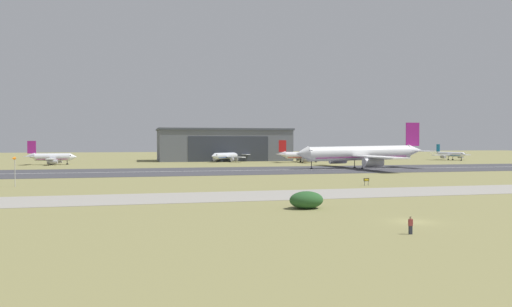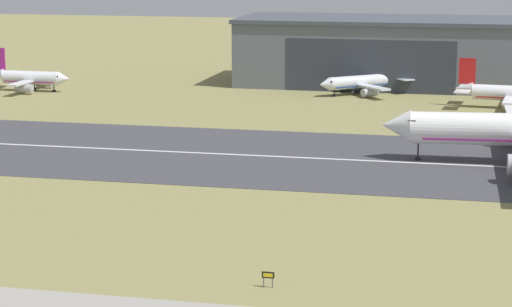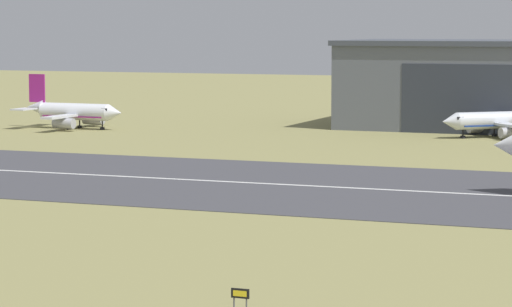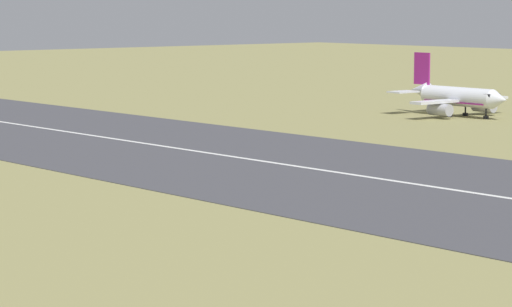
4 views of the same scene
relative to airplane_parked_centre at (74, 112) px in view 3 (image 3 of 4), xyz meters
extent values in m
plane|color=olive|center=(63.05, -109.62, -2.93)|extent=(695.93, 695.93, 0.00)
cube|color=#3D3D42|center=(63.05, -57.91, -2.90)|extent=(455.93, 42.56, 0.06)
cube|color=silver|center=(63.05, -57.91, -2.87)|extent=(410.34, 0.70, 0.01)
cylinder|color=silver|center=(0.35, -0.01, 0.11)|extent=(13.32, 3.34, 2.95)
cone|color=silver|center=(8.29, -0.25, 0.11)|extent=(2.74, 3.02, 2.95)
cone|color=silver|center=(-8.03, 0.24, 0.64)|extent=(3.61, 2.76, 2.65)
cube|color=black|center=(6.83, -0.20, 0.70)|extent=(1.17, 2.54, 0.44)
cube|color=#991E7A|center=(0.35, -0.01, -0.70)|extent=(11.99, 3.15, 0.20)
cube|color=silver|center=(0.45, -5.65, -0.40)|extent=(2.58, 8.39, 0.40)
cylinder|color=#A8A8B2|center=(0.93, -5.00, -1.57)|extent=(3.88, 1.94, 1.83)
cube|color=silver|center=(0.78, 5.61, -0.40)|extent=(2.58, 8.39, 0.40)
cylinder|color=#A8A8B2|center=(1.23, 4.93, -1.57)|extent=(3.88, 1.94, 1.83)
cube|color=#991E7A|center=(-7.50, 0.22, 4.09)|extent=(3.21, 0.38, 5.01)
cube|color=silver|center=(-8.01, -3.49, 0.55)|extent=(2.94, 4.59, 0.24)
cube|color=silver|center=(-7.79, 3.96, 0.55)|extent=(2.94, 4.59, 0.24)
cylinder|color=black|center=(5.76, -0.17, -2.15)|extent=(0.24, 0.24, 1.57)
cylinder|color=black|center=(5.76, -0.17, -2.71)|extent=(0.84, 0.84, 0.44)
cylinder|color=black|center=(0.06, -1.77, -2.15)|extent=(0.24, 0.24, 1.57)
cylinder|color=black|center=(0.06, -1.77, -2.71)|extent=(0.84, 0.84, 0.44)
cylinder|color=black|center=(0.17, 1.76, -2.15)|extent=(0.24, 0.24, 1.57)
cylinder|color=black|center=(0.17, 1.76, -2.71)|extent=(0.84, 0.84, 0.44)
cylinder|color=silver|center=(72.69, 10.78, -0.13)|extent=(13.58, 12.13, 2.81)
cone|color=silver|center=(65.84, 4.96, -0.13)|extent=(3.74, 3.78, 2.81)
cube|color=black|center=(66.90, 5.86, 0.43)|extent=(2.38, 2.53, 0.44)
cube|color=navy|center=(72.69, 10.78, -0.90)|extent=(12.32, 11.03, 0.20)
cube|color=silver|center=(68.65, 15.05, -0.62)|extent=(7.73, 8.46, 0.40)
cylinder|color=#A8A8B2|center=(68.72, 14.17, -1.74)|extent=(3.91, 3.69, 1.74)
cylinder|color=#A8A8B2|center=(75.40, 6.32, -1.74)|extent=(3.91, 3.69, 1.74)
cylinder|color=black|center=(67.72, 6.56, -2.23)|extent=(0.24, 0.24, 1.40)
cylinder|color=black|center=(67.72, 6.56, -2.71)|extent=(0.84, 0.84, 0.44)
cylinder|color=black|center=(71.74, 12.18, -2.23)|extent=(0.24, 0.24, 1.40)
cylinder|color=black|center=(71.74, 12.18, -2.71)|extent=(0.84, 0.84, 0.44)
cylinder|color=black|center=(73.92, 9.62, -2.23)|extent=(0.24, 0.24, 1.40)
cylinder|color=black|center=(73.92, 9.62, -2.71)|extent=(0.84, 0.84, 0.44)
cylinder|color=#4C4C51|center=(78.63, -117.03, -2.45)|extent=(0.10, 0.10, 0.96)
cylinder|color=#4C4C51|center=(79.48, -117.03, -2.45)|extent=(0.10, 0.10, 0.96)
cube|color=black|center=(79.06, -117.03, -1.66)|extent=(1.21, 0.12, 0.62)
cube|color=yellow|center=(79.06, -117.10, -1.66)|extent=(0.92, 0.02, 0.37)
camera|label=1|loc=(31.97, -212.44, 6.29)|focal=35.00mm
camera|label=2|loc=(97.51, -205.24, 28.87)|focal=70.00mm
camera|label=3|loc=(107.17, -186.38, 15.09)|focal=85.00mm
camera|label=4|loc=(121.04, -142.75, 13.98)|focal=85.00mm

